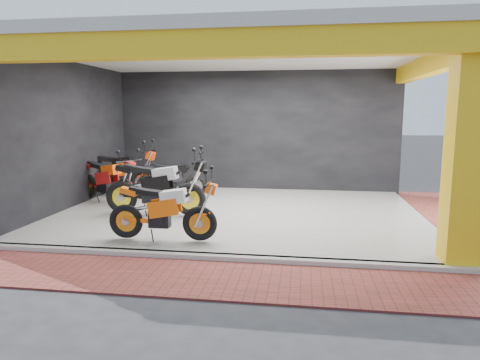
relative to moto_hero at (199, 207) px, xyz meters
name	(u,v)px	position (x,y,z in m)	size (l,w,h in m)	color
ground	(223,241)	(0.33, 0.40, -0.72)	(80.00, 80.00, 0.00)	#2D2D30
showroom_floor	(239,213)	(0.33, 2.40, -0.67)	(8.00, 6.00, 0.10)	silver
showroom_ceiling	(239,52)	(0.33, 2.40, 2.88)	(8.40, 6.40, 0.20)	beige
back_wall	(255,132)	(0.33, 5.50, 1.03)	(8.20, 0.20, 3.50)	black
left_wall	(67,137)	(-3.77, 2.40, 1.03)	(0.20, 6.20, 3.50)	black
corner_column	(466,152)	(4.08, -0.35, 1.03)	(0.50, 0.50, 3.50)	yellow
header_beam_front	(209,44)	(0.33, -0.60, 2.58)	(8.40, 0.30, 0.40)	yellow
header_beam_right	(435,63)	(4.33, 2.40, 2.58)	(0.30, 6.40, 0.40)	yellow
floor_kerb	(211,257)	(0.33, -0.62, -0.67)	(8.00, 0.20, 0.10)	silver
paver_front	(200,278)	(0.33, -1.40, -0.71)	(9.00, 1.40, 0.03)	#9B3632
paver_right	(464,223)	(5.13, 2.40, -0.71)	(1.40, 7.00, 0.03)	#9B3632
moto_hero	(199,207)	(0.00, 0.00, 0.00)	(2.03, 0.75, 1.24)	#FF620A
moto_row_a	(189,183)	(-0.65, 1.75, 0.10)	(2.37, 0.88, 1.45)	black
moto_row_b	(196,175)	(-1.03, 3.79, -0.03)	(1.94, 0.72, 1.19)	black
moto_row_c	(125,179)	(-2.47, 2.59, 0.04)	(2.15, 0.80, 1.31)	red
moto_row_d	(142,169)	(-2.47, 3.74, 0.11)	(2.39, 0.88, 1.46)	#DA3F09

